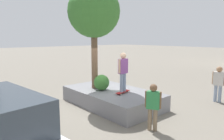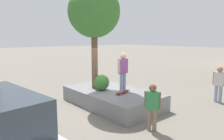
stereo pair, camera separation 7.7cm
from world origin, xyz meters
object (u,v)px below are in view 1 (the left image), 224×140
Objects in this scene: planter_ledge at (112,98)px; passerby_with_bag at (153,104)px; pedestrian_crossing at (219,82)px; plaza_tree at (94,12)px; skateboard at (123,92)px; skateboarder at (123,69)px.

passerby_with_bag reaches higher than planter_ledge.
passerby_with_bag is at bearing 89.19° from pedestrian_crossing.
planter_ledge is 3.82m from plaza_tree.
skateboard is 0.50× the size of pedestrian_crossing.
pedestrian_crossing reaches higher than planter_ledge.
passerby_with_bag is at bearing 173.62° from plaza_tree.
planter_ledge is 0.79m from skateboard.
planter_ledge is at bearing 0.50° from skateboard.
plaza_tree is 3.67m from skateboard.
plaza_tree reaches higher than planter_ledge.
planter_ledge is 0.96× the size of plaza_tree.
plaza_tree is at bearing -6.38° from passerby_with_bag.
skateboarder is at bearing 61.00° from pedestrian_crossing.
skateboarder is at bearing -179.50° from planter_ledge.
passerby_with_bag reaches higher than skateboard.
passerby_with_bag is at bearing 165.55° from planter_ledge.
skateboard is (-1.52, -0.32, -3.32)m from plaza_tree.
skateboard is 2.26m from passerby_with_bag.
skateboarder reaches higher than pedestrian_crossing.
skateboarder is (-1.52, -0.32, -2.37)m from plaza_tree.
plaza_tree is at bearing 20.74° from planter_ledge.
passerby_with_bag is at bearing 161.06° from skateboard.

